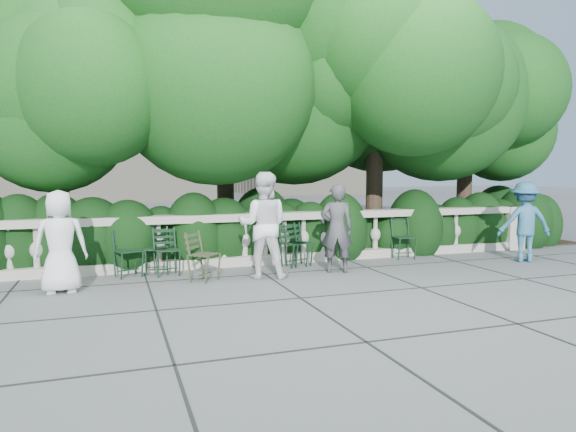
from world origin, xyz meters
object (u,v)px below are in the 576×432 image
object	(u,v)px
chair_b	(157,275)
person_woman_grey	(337,229)
chair_e	(303,267)
person_casual_man	(263,225)
chair_a	(132,278)
chair_d	(299,268)
chair_weathered	(212,282)
person_businessman	(60,242)
chair_c	(169,277)
person_older_blue	(525,222)
chair_f	(406,260)

from	to	relation	value
chair_b	person_woman_grey	bearing A→B (deg)	-7.65
chair_e	person_casual_man	bearing A→B (deg)	-164.72
person_casual_man	chair_a	bearing A→B (deg)	4.50
chair_d	person_casual_man	world-z (taller)	person_casual_man
chair_weathered	person_businessman	xyz separation A→B (m)	(-2.25, 0.01, 0.77)
person_businessman	chair_weathered	bearing A→B (deg)	178.85
chair_c	person_woman_grey	bearing A→B (deg)	-17.57
chair_weathered	chair_d	bearing A→B (deg)	-25.53
chair_b	chair_e	bearing A→B (deg)	3.93
chair_d	person_casual_man	xyz separation A→B (m)	(-0.87, -0.60, 0.90)
person_woman_grey	person_older_blue	distance (m)	4.01
person_woman_grey	chair_d	bearing A→B (deg)	-32.78
chair_a	chair_weathered	world-z (taller)	same
chair_b	person_older_blue	size ratio (longest dim) A/B	0.52
chair_weathered	person_older_blue	bearing A→B (deg)	-48.10
chair_a	person_older_blue	distance (m)	7.59
chair_b	chair_weathered	size ratio (longest dim) A/B	1.00
chair_b	person_businessman	size ratio (longest dim) A/B	0.55
chair_f	chair_weathered	world-z (taller)	same
chair_a	chair_d	xyz separation A→B (m)	(3.01, -0.04, 0.00)
chair_c	chair_a	bearing A→B (deg)	163.65
person_casual_man	chair_b	bearing A→B (deg)	-2.37
chair_c	chair_e	world-z (taller)	same
chair_f	chair_b	bearing A→B (deg)	-174.78
chair_weathered	person_businessman	world-z (taller)	person_businessman
chair_f	person_casual_man	bearing A→B (deg)	-162.12
person_businessman	chair_d	bearing A→B (deg)	-171.26
chair_b	person_casual_man	size ratio (longest dim) A/B	0.47
chair_a	person_businessman	xyz separation A→B (m)	(-1.03, -0.73, 0.77)
chair_e	chair_f	bearing A→B (deg)	-16.41
chair_a	chair_c	bearing A→B (deg)	-28.66
chair_d	chair_f	world-z (taller)	same
person_businessman	person_older_blue	bearing A→B (deg)	178.08
chair_f	chair_weathered	size ratio (longest dim) A/B	1.00
chair_a	chair_c	world-z (taller)	same
chair_c	person_businessman	xyz separation A→B (m)	(-1.63, -0.63, 0.77)
chair_weathered	chair_b	bearing A→B (deg)	86.69
person_casual_man	person_older_blue	distance (m)	5.37
chair_weathered	chair_f	bearing A→B (deg)	-36.13
chair_weathered	person_casual_man	size ratio (longest dim) A/B	0.47
person_woman_grey	chair_f	bearing A→B (deg)	-140.40
chair_a	chair_d	world-z (taller)	same
chair_e	person_businessman	size ratio (longest dim) A/B	0.55
chair_f	person_older_blue	size ratio (longest dim) A/B	0.52
chair_a	chair_c	xyz separation A→B (m)	(0.61, -0.10, 0.00)
person_casual_man	person_older_blue	xyz separation A→B (m)	(5.36, -0.23, -0.10)
chair_b	person_woman_grey	size ratio (longest dim) A/B	0.53
person_businessman	chair_a	bearing A→B (deg)	-145.48
chair_d	chair_weathered	world-z (taller)	same
chair_weathered	person_casual_man	bearing A→B (deg)	-40.66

